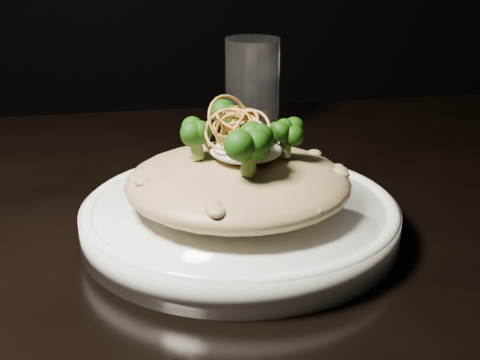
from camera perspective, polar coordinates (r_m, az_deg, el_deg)
name	(u,v)px	position (r m, az deg, el deg)	size (l,w,h in m)	color
table	(248,276)	(0.73, 0.69, -8.18)	(1.10, 0.80, 0.75)	black
plate	(240,220)	(0.62, 0.00, -3.42)	(0.29, 0.29, 0.03)	white
risotto	(238,182)	(0.61, -0.17, -0.21)	(0.21, 0.21, 0.05)	brown
broccoli	(242,129)	(0.60, 0.14, 4.37)	(0.15, 0.15, 0.05)	black
cheese	(246,149)	(0.60, 0.50, 2.65)	(0.07, 0.07, 0.02)	white
shallots	(240,120)	(0.59, 0.03, 5.15)	(0.06, 0.06, 0.04)	brown
drinking_glass	(252,87)	(0.92, 1.07, 7.96)	(0.07, 0.07, 0.13)	white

